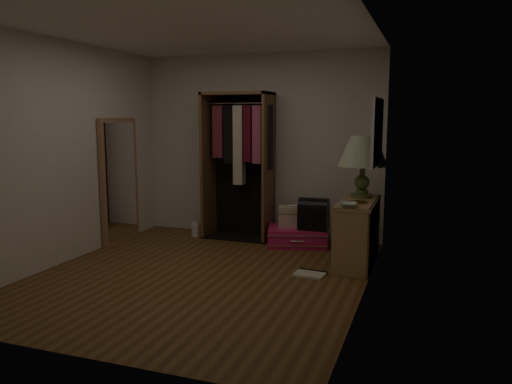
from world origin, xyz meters
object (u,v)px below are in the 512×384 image
console_bookshelf (357,230)px  table_lamp (363,153)px  floor_mirror (120,181)px  train_case (294,216)px  white_jug (196,230)px  pink_suitcase (297,236)px  open_wardrobe (241,153)px  black_bag (314,213)px

console_bookshelf → table_lamp: (0.00, 0.25, 0.90)m
floor_mirror → train_case: bearing=16.0°
console_bookshelf → white_jug: bearing=166.8°
console_bookshelf → pink_suitcase: console_bookshelf is taller
train_case → floor_mirror: bearing=-178.1°
white_jug → open_wardrobe: bearing=15.0°
console_bookshelf → open_wardrobe: bearing=157.2°
table_lamp → white_jug: table_lamp is taller
pink_suitcase → train_case: bearing=125.6°
console_bookshelf → black_bag: (-0.64, 0.53, 0.07)m
pink_suitcase → black_bag: 0.41m
black_bag → table_lamp: (0.65, -0.28, 0.83)m
open_wardrobe → console_bookshelf: bearing=-22.8°
table_lamp → white_jug: (-2.39, 0.31, -1.20)m
white_jug → train_case: bearing=2.2°
train_case → white_jug: (-1.45, -0.06, -0.29)m
floor_mirror → pink_suitcase: (2.36, 0.60, -0.73)m
open_wardrobe → black_bag: 1.35m
open_wardrobe → table_lamp: open_wardrobe is taller
black_bag → white_jug: (-1.75, 0.04, -0.36)m
open_wardrobe → pink_suitcase: bearing=-11.1°
floor_mirror → white_jug: size_ratio=7.53×
floor_mirror → train_case: 2.43m
floor_mirror → white_jug: floor_mirror is taller
floor_mirror → white_jug: (0.85, 0.60, -0.75)m
white_jug → console_bookshelf: bearing=-13.2°
floor_mirror → train_case: size_ratio=3.68×
train_case → white_jug: bearing=168.1°
train_case → white_jug: train_case is taller
train_case → black_bag: size_ratio=1.09×
black_bag → floor_mirror: bearing=-168.9°
open_wardrobe → black_bag: bearing=-10.7°
train_case → white_jug: 1.48m
console_bookshelf → black_bag: size_ratio=2.65×
floor_mirror → pink_suitcase: size_ratio=1.86×
train_case → pink_suitcase: bearing=-53.3°
black_bag → table_lamp: bearing=-24.2°
console_bookshelf → pink_suitcase: 1.07m
black_bag → table_lamp: table_lamp is taller
console_bookshelf → open_wardrobe: size_ratio=0.55×
pink_suitcase → black_bag: black_bag is taller
table_lamp → train_case: bearing=158.7°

